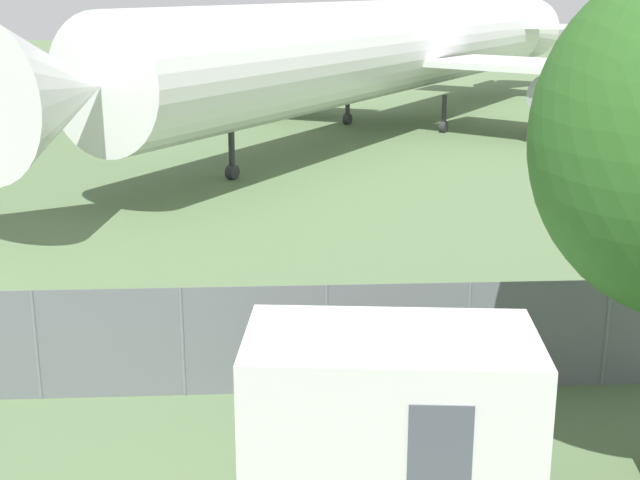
{
  "coord_description": "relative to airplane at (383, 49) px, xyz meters",
  "views": [
    {
      "loc": [
        1.6,
        -5.18,
        7.08
      ],
      "look_at": [
        2.6,
        12.54,
        2.0
      ],
      "focal_mm": 50.0,
      "sensor_mm": 36.0,
      "label": 1
    }
  ],
  "objects": [
    {
      "name": "perimeter_fence",
      "position": [
        -7.22,
        -29.5,
        -3.06
      ],
      "size": [
        56.07,
        0.07,
        2.04
      ],
      "color": "slate",
      "rests_on": "ground"
    },
    {
      "name": "airplane",
      "position": [
        0.0,
        0.0,
        0.0
      ],
      "size": [
        35.77,
        43.36,
        13.22
      ],
      "rotation": [
        0.0,
        0.0,
        -2.14
      ],
      "color": "white",
      "rests_on": "ground"
    },
    {
      "name": "portable_cabin",
      "position": [
        -3.98,
        -32.84,
        -2.87
      ],
      "size": [
        4.3,
        2.69,
        2.43
      ],
      "rotation": [
        0.0,
        0.0,
        -0.1
      ],
      "color": "silver",
      "rests_on": "ground"
    }
  ]
}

